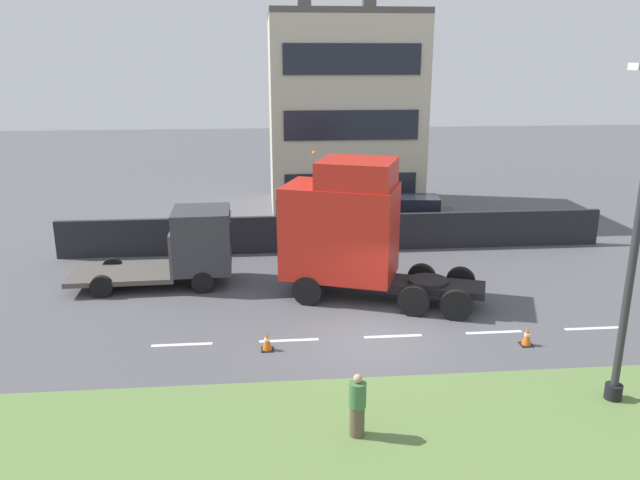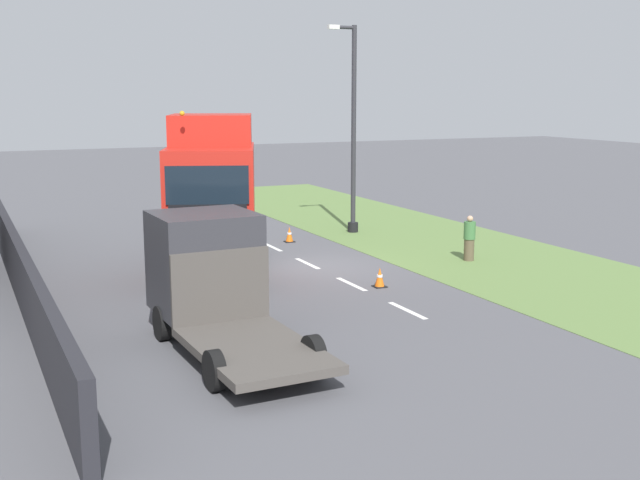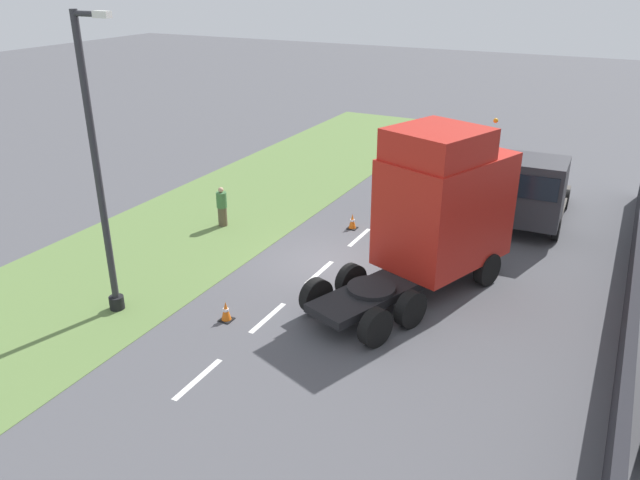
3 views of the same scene
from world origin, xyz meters
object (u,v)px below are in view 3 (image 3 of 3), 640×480
object	(u,v)px
flatbed_truck	(532,192)
traffic_cone_lead	(352,221)
traffic_cone_trailing	(226,311)
lorry_cab	(439,209)
pedestrian	(222,207)
lamp_post	(101,188)

from	to	relation	value
flatbed_truck	traffic_cone_lead	size ratio (longest dim) A/B	10.41
traffic_cone_lead	traffic_cone_trailing	xyz separation A→B (m)	(-0.38, -7.69, 0.00)
lorry_cab	traffic_cone_trailing	world-z (taller)	lorry_cab
flatbed_truck	traffic_cone_lead	world-z (taller)	flatbed_truck
pedestrian	lamp_post	bearing A→B (deg)	-81.22
pedestrian	traffic_cone_trailing	world-z (taller)	pedestrian
lorry_cab	lamp_post	world-z (taller)	lamp_post
lorry_cab	flatbed_truck	xyz separation A→B (m)	(1.82, 5.67, -0.96)
flatbed_truck	traffic_cone_trailing	xyz separation A→B (m)	(-6.28, -10.47, -1.23)
traffic_cone_lead	traffic_cone_trailing	bearing A→B (deg)	-92.79
pedestrian	traffic_cone_trailing	size ratio (longest dim) A/B	2.65
flatbed_truck	pedestrian	bearing A→B (deg)	22.54
pedestrian	traffic_cone_lead	distance (m)	4.95
lorry_cab	traffic_cone_trailing	xyz separation A→B (m)	(-4.46, -4.80, -2.19)
flatbed_truck	traffic_cone_lead	bearing A→B (deg)	23.19
lorry_cab	lamp_post	distance (m)	9.56
lamp_post	traffic_cone_trailing	xyz separation A→B (m)	(3.11, 0.90, -3.40)
lorry_cab	pedestrian	bearing A→B (deg)	-165.65
traffic_cone_trailing	flatbed_truck	bearing A→B (deg)	59.03
flatbed_truck	pedestrian	world-z (taller)	flatbed_truck
lorry_cab	traffic_cone_lead	world-z (taller)	lorry_cab
flatbed_truck	lamp_post	size ratio (longest dim) A/B	0.74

